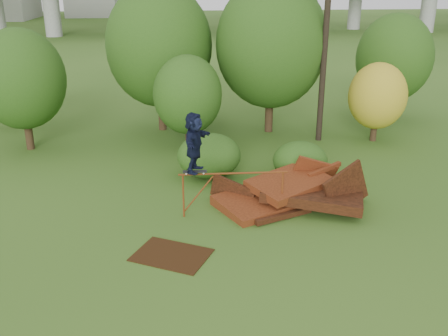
{
  "coord_description": "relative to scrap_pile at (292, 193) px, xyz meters",
  "views": [
    {
      "loc": [
        -2.49,
        -13.22,
        7.4
      ],
      "look_at": [
        -0.8,
        2.0,
        1.6
      ],
      "focal_mm": 40.0,
      "sensor_mm": 36.0,
      "label": 1
    }
  ],
  "objects": [
    {
      "name": "skater",
      "position": [
        -3.39,
        -0.6,
        2.19
      ],
      "size": [
        1.19,
        1.89,
        1.95
      ],
      "primitive_type": "imported",
      "rotation": [
        0.0,
        0.0,
        1.2
      ],
      "color": "black",
      "rests_on": "skateboard"
    },
    {
      "name": "ground",
      "position": [
        -1.62,
        -2.39,
        -0.4
      ],
      "size": [
        240.0,
        240.0,
        0.0
      ],
      "primitive_type": "plane",
      "color": "#2D5116",
      "rests_on": "ground"
    },
    {
      "name": "tree_6",
      "position": [
        -12.52,
        11.38,
        2.13
      ],
      "size": [
        3.08,
        3.08,
        4.31
      ],
      "color": "black",
      "rests_on": "ground"
    },
    {
      "name": "scrap_pile",
      "position": [
        0.0,
        0.0,
        0.0
      ],
      "size": [
        5.61,
        3.6,
        2.06
      ],
      "color": "#451B0C",
      "rests_on": "ground"
    },
    {
      "name": "tree_1",
      "position": [
        -4.52,
        9.9,
        3.91
      ],
      "size": [
        5.29,
        5.29,
        7.36
      ],
      "color": "black",
      "rests_on": "ground"
    },
    {
      "name": "skateboard",
      "position": [
        -3.39,
        -0.6,
        1.2
      ],
      "size": [
        0.78,
        0.24,
        0.08
      ],
      "rotation": [
        0.0,
        0.0,
        -0.04
      ],
      "color": "black",
      "rests_on": "grind_rail"
    },
    {
      "name": "tree_4",
      "position": [
        5.72,
        6.79,
        1.81
      ],
      "size": [
        2.75,
        2.75,
        3.8
      ],
      "color": "black",
      "rests_on": "ground"
    },
    {
      "name": "utility_pole",
      "position": [
        3.1,
        7.2,
        4.45
      ],
      "size": [
        1.4,
        0.28,
        9.55
      ],
      "color": "black",
      "rests_on": "ground"
    },
    {
      "name": "shrub_left",
      "position": [
        -2.65,
        2.96,
        0.47
      ],
      "size": [
        2.53,
        2.34,
        1.75
      ],
      "primitive_type": "ellipsoid",
      "color": "#1B4111",
      "rests_on": "ground"
    },
    {
      "name": "tree_5",
      "position": [
        8.15,
        10.7,
        3.01
      ],
      "size": [
        4.12,
        4.12,
        5.79
      ],
      "color": "black",
      "rests_on": "ground"
    },
    {
      "name": "grind_rail",
      "position": [
        -2.15,
        -0.65,
        0.78
      ],
      "size": [
        3.58,
        0.19,
        1.53
      ],
      "color": "brown",
      "rests_on": "ground"
    },
    {
      "name": "tree_3",
      "position": [
        0.94,
        8.93,
        4.04
      ],
      "size": [
        5.47,
        5.47,
        7.6
      ],
      "color": "black",
      "rests_on": "ground"
    },
    {
      "name": "tree_2",
      "position": [
        -3.3,
        6.41,
        2.17
      ],
      "size": [
        3.09,
        3.09,
        4.36
      ],
      "color": "black",
      "rests_on": "ground"
    },
    {
      "name": "shrub_right",
      "position": [
        0.88,
        2.3,
        0.36
      ],
      "size": [
        2.14,
        1.96,
        1.52
      ],
      "primitive_type": "ellipsoid",
      "color": "#1B4111",
      "rests_on": "ground"
    },
    {
      "name": "tree_0",
      "position": [
        -10.63,
        7.32,
        2.85
      ],
      "size": [
        3.91,
        3.91,
        5.51
      ],
      "color": "black",
      "rests_on": "ground"
    },
    {
      "name": "flat_plate",
      "position": [
        -4.23,
        -3.05,
        -0.39
      ],
      "size": [
        2.53,
        2.28,
        0.03
      ],
      "primitive_type": "cube",
      "rotation": [
        0.0,
        0.0,
        -0.49
      ],
      "color": "black",
      "rests_on": "ground"
    }
  ]
}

